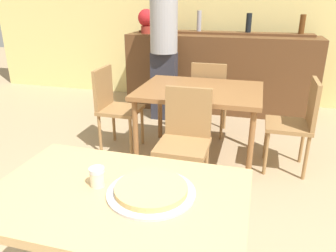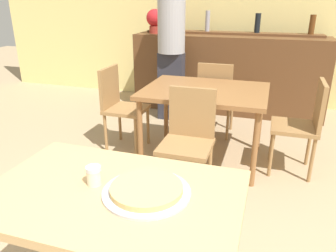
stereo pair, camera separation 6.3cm
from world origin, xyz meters
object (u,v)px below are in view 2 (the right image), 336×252
cheese_shaker (94,175)px  person_standing (171,42)px  chair_far_side_right (304,121)px  potted_plant (155,20)px  chair_far_side_back (216,94)px  chair_far_side_front (188,135)px  chair_far_side_left (119,103)px  pizza_tray (147,190)px

cheese_shaker → person_standing: person_standing is taller
chair_far_side_right → person_standing: person_standing is taller
person_standing → cheese_shaker: bearing=-79.4°
person_standing → potted_plant: size_ratio=5.60×
chair_far_side_right → potted_plant: potted_plant is taller
chair_far_side_back → person_standing: bearing=-32.5°
chair_far_side_front → chair_far_side_left: size_ratio=1.00×
pizza_tray → potted_plant: 3.67m
pizza_tray → cheese_shaker: (-0.25, -0.00, 0.03)m
cheese_shaker → person_standing: size_ratio=0.05×
chair_far_side_right → pizza_tray: bearing=-22.4°
pizza_tray → chair_far_side_back: bearing=93.1°
chair_far_side_front → cheese_shaker: 1.29m
chair_far_side_front → chair_far_side_right: (0.90, 0.62, 0.00)m
chair_far_side_right → pizza_tray: chair_far_side_right is taller
chair_far_side_front → pizza_tray: (0.13, -1.25, 0.27)m
chair_far_side_left → potted_plant: potted_plant is taller
potted_plant → chair_far_side_front: bearing=-64.1°
chair_far_side_front → chair_far_side_right: same height
chair_far_side_back → person_standing: person_standing is taller
chair_far_side_left → chair_far_side_right: 1.81m
chair_far_side_back → chair_far_side_left: size_ratio=1.00×
potted_plant → pizza_tray: bearing=-70.8°
chair_far_side_back → cheese_shaker: (-0.11, -2.49, 0.30)m
chair_far_side_back → potted_plant: potted_plant is taller
chair_far_side_back → chair_far_side_front: bearing=90.0°
pizza_tray → person_standing: (-0.79, 2.90, 0.23)m
pizza_tray → person_standing: bearing=105.2°
chair_far_side_back → cheese_shaker: bearing=87.4°
chair_far_side_left → potted_plant: (-0.16, 1.57, 0.73)m
chair_far_side_back → cheese_shaker: size_ratio=10.05×
chair_far_side_front → chair_far_side_back: 1.24m
chair_far_side_front → chair_far_side_left: (-0.90, 0.62, 0.00)m
pizza_tray → person_standing: size_ratio=0.20×
chair_far_side_right → person_standing: bearing=-123.6°
chair_far_side_left → cheese_shaker: 2.05m
chair_far_side_back → person_standing: size_ratio=0.47×
chair_far_side_right → cheese_shaker: 2.15m
chair_far_side_right → potted_plant: (-1.97, 1.57, 0.73)m
chair_far_side_left → person_standing: 1.18m
chair_far_side_right → chair_far_side_back: bearing=-124.4°
chair_far_side_front → chair_far_side_left: 1.10m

